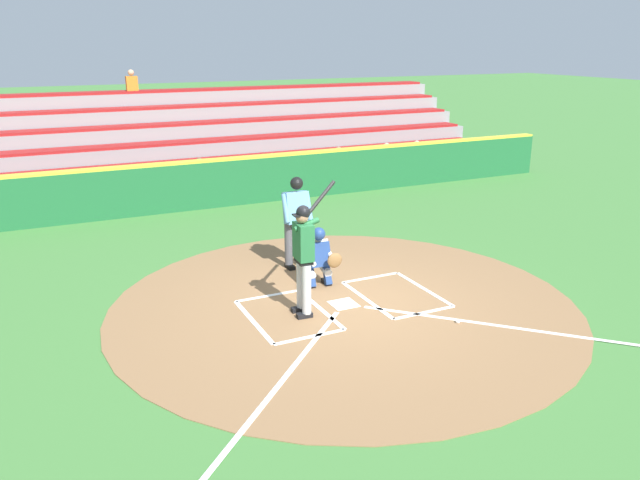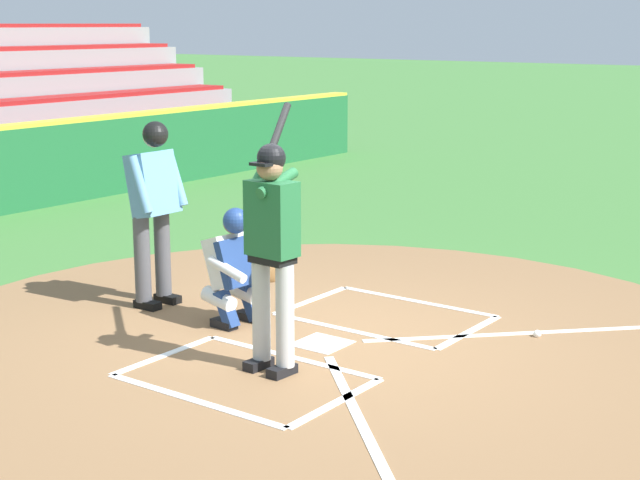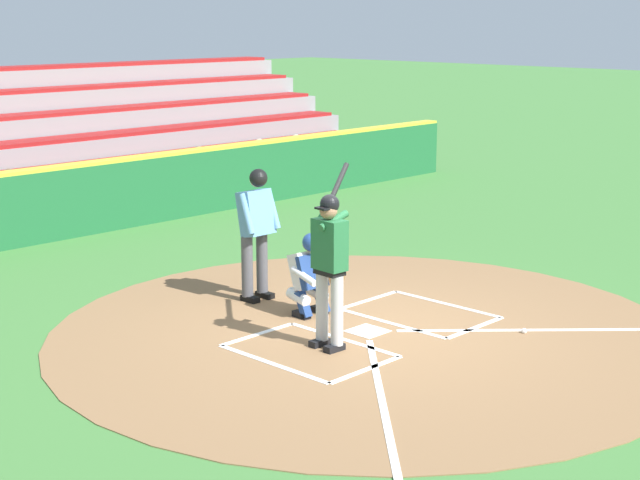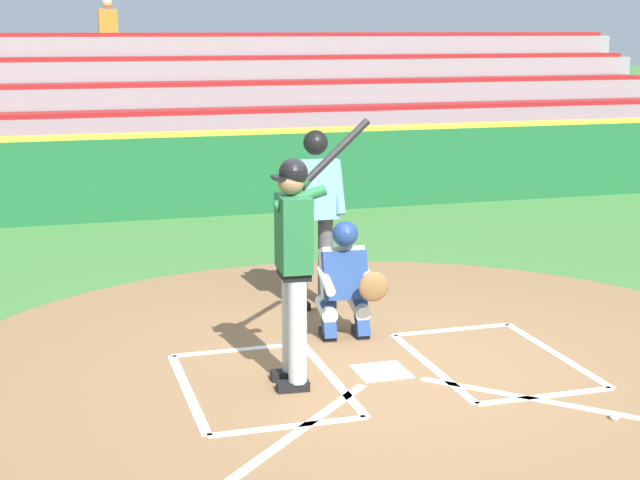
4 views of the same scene
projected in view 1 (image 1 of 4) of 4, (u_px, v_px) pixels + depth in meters
The scene contains 9 objects.
ground_plane at pixel (344, 305), 10.87m from camera, with size 120.00×120.00×0.00m, color #427A38.
dirt_circle at pixel (344, 304), 10.87m from camera, with size 8.00×8.00×0.01m, color olive.
home_plate_and_chalk at pixel (369, 324), 10.11m from camera, with size 7.93×4.91×0.01m.
batter at pixel (304, 252), 10.16m from camera, with size 0.96×0.67×2.13m.
catcher at pixel (319, 256), 11.55m from camera, with size 0.59×0.64×1.13m.
plate_umpire at pixel (296, 216), 12.31m from camera, with size 0.58×0.41×1.86m.
baseball at pixel (458, 321), 10.14m from camera, with size 0.07×0.07×0.07m, color white.
backstop_wall at pixel (217, 183), 17.13m from camera, with size 22.00×0.36×1.31m.
bleacher_stand at pixel (182, 149), 20.32m from camera, with size 20.00×5.10×3.45m.
Camera 1 is at (4.67, 8.88, 4.36)m, focal length 35.42 mm.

